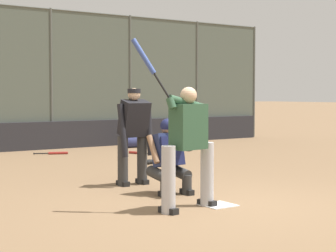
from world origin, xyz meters
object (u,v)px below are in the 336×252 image
object	(u,v)px
batter_at_plate	(188,143)
fielding_glove_on_dirt	(149,162)
spare_bat_by_padding	(55,153)
equipment_bag_dugout_side	(144,141)
catcher_behind_plate	(170,155)
spare_bat_near_backstop	(139,153)
umpire_home	(134,133)

from	to	relation	value
batter_at_plate	fielding_glove_on_dirt	distance (m)	4.94
spare_bat_by_padding	equipment_bag_dugout_side	bearing A→B (deg)	31.18
catcher_behind_plate	equipment_bag_dugout_side	distance (m)	7.75
spare_bat_near_backstop	fielding_glove_on_dirt	world-z (taller)	fielding_glove_on_dirt
catcher_behind_plate	spare_bat_near_backstop	world-z (taller)	catcher_behind_plate
spare_bat_near_backstop	spare_bat_by_padding	distance (m)	2.13
umpire_home	fielding_glove_on_dirt	size ratio (longest dim) A/B	5.80
umpire_home	spare_bat_by_padding	distance (m)	5.38
batter_at_plate	spare_bat_near_backstop	xyz separation A→B (m)	(-3.03, -6.21, -0.85)
batter_at_plate	fielding_glove_on_dirt	bearing A→B (deg)	-125.36
catcher_behind_plate	spare_bat_by_padding	size ratio (longest dim) A/B	1.42
equipment_bag_dugout_side	spare_bat_by_padding	bearing A→B (deg)	9.25
spare_bat_by_padding	equipment_bag_dugout_side	world-z (taller)	equipment_bag_dugout_side
umpire_home	fielding_glove_on_dirt	world-z (taller)	umpire_home
batter_at_plate	equipment_bag_dugout_side	xyz separation A→B (m)	(-4.18, -7.85, -0.73)
batter_at_plate	catcher_behind_plate	xyz separation A→B (m)	(-0.46, -1.07, -0.29)
spare_bat_near_backstop	fielding_glove_on_dirt	xyz separation A→B (m)	(0.87, 1.84, 0.02)
batter_at_plate	spare_bat_near_backstop	world-z (taller)	batter_at_plate
spare_bat_near_backstop	fielding_glove_on_dirt	distance (m)	2.04
spare_bat_near_backstop	equipment_bag_dugout_side	world-z (taller)	equipment_bag_dugout_side
catcher_behind_plate	spare_bat_by_padding	world-z (taller)	catcher_behind_plate
umpire_home	equipment_bag_dugout_side	bearing A→B (deg)	-123.82
fielding_glove_on_dirt	batter_at_plate	bearing A→B (deg)	63.70
catcher_behind_plate	spare_bat_near_backstop	distance (m)	5.78
catcher_behind_plate	spare_bat_by_padding	distance (m)	6.38
umpire_home	spare_bat_near_backstop	bearing A→B (deg)	-123.02
batter_at_plate	umpire_home	world-z (taller)	batter_at_plate
batter_at_plate	equipment_bag_dugout_side	world-z (taller)	batter_at_plate
batter_at_plate	catcher_behind_plate	distance (m)	1.19
umpire_home	spare_bat_by_padding	xyz separation A→B (m)	(-0.81, -5.25, -0.84)
spare_bat_near_backstop	umpire_home	bearing A→B (deg)	125.57
batter_at_plate	catcher_behind_plate	size ratio (longest dim) A/B	1.95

